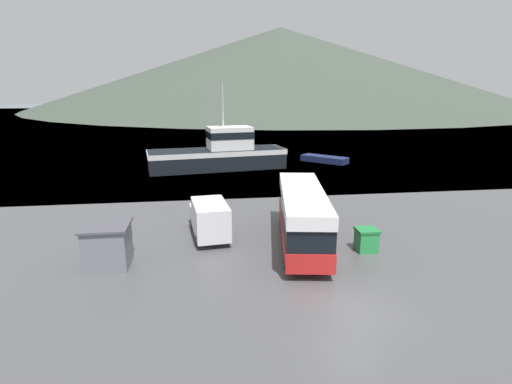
{
  "coord_description": "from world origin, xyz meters",
  "views": [
    {
      "loc": [
        -6.29,
        -14.85,
        9.4
      ],
      "look_at": [
        -2.5,
        13.38,
        2.0
      ],
      "focal_mm": 28.0,
      "sensor_mm": 36.0,
      "label": 1
    }
  ],
  "objects_px": {
    "fishing_boat": "(220,153)",
    "storage_bin": "(366,240)",
    "small_boat": "(324,159)",
    "tour_bus": "(302,214)",
    "delivery_van": "(209,218)",
    "dock_kiosk": "(108,245)"
  },
  "relations": [
    {
      "from": "storage_bin",
      "to": "dock_kiosk",
      "type": "relative_size",
      "value": 0.55
    },
    {
      "from": "storage_bin",
      "to": "delivery_van",
      "type": "bearing_deg",
      "value": 158.26
    },
    {
      "from": "tour_bus",
      "to": "fishing_boat",
      "type": "xyz_separation_m",
      "value": [
        -3.94,
        24.99,
        -0.07
      ]
    },
    {
      "from": "fishing_boat",
      "to": "delivery_van",
      "type": "bearing_deg",
      "value": 166.51
    },
    {
      "from": "fishing_boat",
      "to": "small_boat",
      "type": "distance_m",
      "value": 14.15
    },
    {
      "from": "delivery_van",
      "to": "storage_bin",
      "type": "xyz_separation_m",
      "value": [
        9.19,
        -3.67,
        -0.57
      ]
    },
    {
      "from": "small_boat",
      "to": "tour_bus",
      "type": "bearing_deg",
      "value": 24.57
    },
    {
      "from": "tour_bus",
      "to": "storage_bin",
      "type": "height_order",
      "value": "tour_bus"
    },
    {
      "from": "fishing_boat",
      "to": "small_boat",
      "type": "xyz_separation_m",
      "value": [
        13.84,
        2.52,
        -1.46
      ]
    },
    {
      "from": "tour_bus",
      "to": "delivery_van",
      "type": "distance_m",
      "value": 6.06
    },
    {
      "from": "dock_kiosk",
      "to": "tour_bus",
      "type": "bearing_deg",
      "value": 8.55
    },
    {
      "from": "fishing_boat",
      "to": "small_boat",
      "type": "relative_size",
      "value": 2.9
    },
    {
      "from": "delivery_van",
      "to": "fishing_boat",
      "type": "distance_m",
      "value": 22.98
    },
    {
      "from": "tour_bus",
      "to": "delivery_van",
      "type": "relative_size",
      "value": 1.89
    },
    {
      "from": "tour_bus",
      "to": "dock_kiosk",
      "type": "distance_m",
      "value": 11.35
    },
    {
      "from": "tour_bus",
      "to": "storage_bin",
      "type": "distance_m",
      "value": 4.06
    },
    {
      "from": "tour_bus",
      "to": "delivery_van",
      "type": "xyz_separation_m",
      "value": [
        -5.66,
        2.08,
        -0.65
      ]
    },
    {
      "from": "storage_bin",
      "to": "fishing_boat",
      "type": "bearing_deg",
      "value": 105.7
    },
    {
      "from": "fishing_boat",
      "to": "storage_bin",
      "type": "height_order",
      "value": "fishing_boat"
    },
    {
      "from": "fishing_boat",
      "to": "storage_bin",
      "type": "xyz_separation_m",
      "value": [
        7.47,
        -26.58,
        -1.15
      ]
    },
    {
      "from": "dock_kiosk",
      "to": "storage_bin",
      "type": "bearing_deg",
      "value": 0.38
    },
    {
      "from": "tour_bus",
      "to": "small_boat",
      "type": "distance_m",
      "value": 29.28
    }
  ]
}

